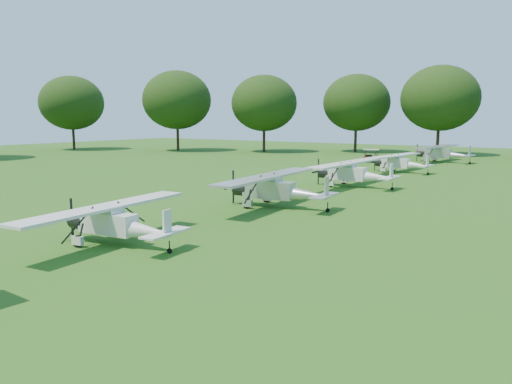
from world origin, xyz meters
TOP-DOWN VIEW (x-y plane):
  - ground at (0.00, 0.00)m, footprint 160.00×160.00m
  - tree_belt at (3.57, 0.16)m, footprint 137.36×130.27m
  - aircraft_3 at (-0.28, -4.50)m, footprint 5.81×9.25m
  - aircraft_4 at (0.73, 7.00)m, footprint 6.72×10.72m
  - aircraft_5 at (0.96, 18.07)m, footprint 6.60×10.48m
  - aircraft_6 at (0.73, 30.47)m, footprint 5.99×9.50m
  - aircraft_7 at (1.40, 44.59)m, footprint 6.84×10.88m
  - golf_cart at (-5.72, 39.59)m, footprint 2.09×1.57m

SIDE VIEW (x-z plane):
  - ground at x=0.00m, z-range 0.00..0.00m
  - golf_cart at x=-5.72m, z-range -0.26..1.33m
  - aircraft_3 at x=-0.28m, z-range 0.15..1.97m
  - aircraft_6 at x=0.73m, z-range 0.16..2.02m
  - aircraft_5 at x=0.96m, z-range 0.17..2.24m
  - aircraft_4 at x=0.73m, z-range 0.18..2.28m
  - aircraft_7 at x=1.40m, z-range 0.18..2.32m
  - tree_belt at x=3.57m, z-range 0.77..15.29m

